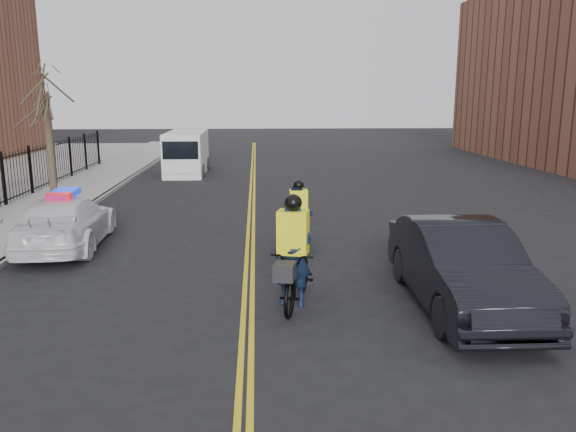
{
  "coord_description": "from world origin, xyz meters",
  "views": [
    {
      "loc": [
        0.21,
        -11.76,
        4.06
      ],
      "look_at": [
        0.92,
        1.07,
        1.3
      ],
      "focal_mm": 35.0,
      "sensor_mm": 36.0,
      "label": 1
    }
  ],
  "objects_px": {
    "dark_sedan": "(461,266)",
    "cargo_van": "(186,153)",
    "cyclist_far": "(299,220)",
    "cyclist_near": "(293,267)",
    "police_cruiser": "(66,222)"
  },
  "relations": [
    {
      "from": "police_cruiser",
      "to": "cyclist_far",
      "type": "distance_m",
      "value": 6.31
    },
    {
      "from": "cargo_van",
      "to": "cyclist_near",
      "type": "xyz_separation_m",
      "value": [
        4.39,
        -19.37,
        -0.3
      ]
    },
    {
      "from": "dark_sedan",
      "to": "cyclist_far",
      "type": "relative_size",
      "value": 2.73
    },
    {
      "from": "cargo_van",
      "to": "cyclist_near",
      "type": "bearing_deg",
      "value": -77.65
    },
    {
      "from": "cargo_van",
      "to": "cyclist_far",
      "type": "relative_size",
      "value": 2.85
    },
    {
      "from": "cyclist_near",
      "to": "police_cruiser",
      "type": "bearing_deg",
      "value": 156.29
    },
    {
      "from": "dark_sedan",
      "to": "cyclist_near",
      "type": "relative_size",
      "value": 2.11
    },
    {
      "from": "cargo_van",
      "to": "police_cruiser",
      "type": "bearing_deg",
      "value": -96.15
    },
    {
      "from": "police_cruiser",
      "to": "cyclist_near",
      "type": "bearing_deg",
      "value": 138.32
    },
    {
      "from": "police_cruiser",
      "to": "dark_sedan",
      "type": "bearing_deg",
      "value": 148.09
    },
    {
      "from": "dark_sedan",
      "to": "cargo_van",
      "type": "bearing_deg",
      "value": 111.87
    },
    {
      "from": "cyclist_near",
      "to": "cyclist_far",
      "type": "height_order",
      "value": "cyclist_near"
    },
    {
      "from": "cyclist_near",
      "to": "cargo_van",
      "type": "bearing_deg",
      "value": 117.27
    },
    {
      "from": "cargo_van",
      "to": "cyclist_far",
      "type": "height_order",
      "value": "cargo_van"
    },
    {
      "from": "dark_sedan",
      "to": "cyclist_near",
      "type": "distance_m",
      "value": 3.26
    }
  ]
}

